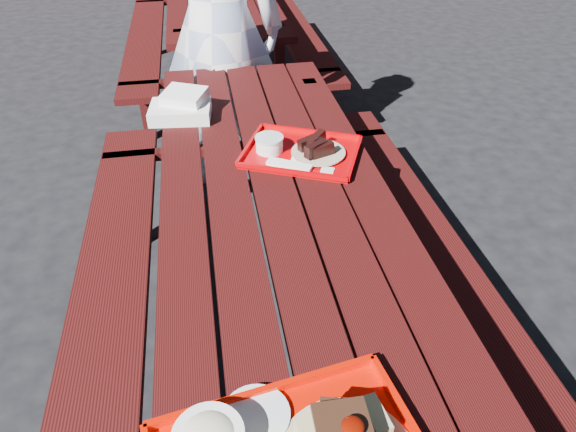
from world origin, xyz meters
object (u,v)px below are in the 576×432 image
(picnic_table_near, at_px, (280,251))
(picnic_table_far, at_px, (220,15))
(far_tray, at_px, (299,151))
(person, at_px, (218,26))

(picnic_table_near, bearing_deg, picnic_table_far, 90.00)
(far_tray, xyz_separation_m, person, (-0.21, 1.06, 0.14))
(picnic_table_far, height_order, far_tray, far_tray)
(picnic_table_near, height_order, person, person)
(picnic_table_far, relative_size, person, 1.32)
(picnic_table_near, height_order, far_tray, far_tray)
(picnic_table_near, xyz_separation_m, far_tray, (0.12, 0.29, 0.21))
(picnic_table_far, bearing_deg, picnic_table_near, -90.00)
(far_tray, relative_size, person, 0.27)
(picnic_table_near, distance_m, far_tray, 0.38)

